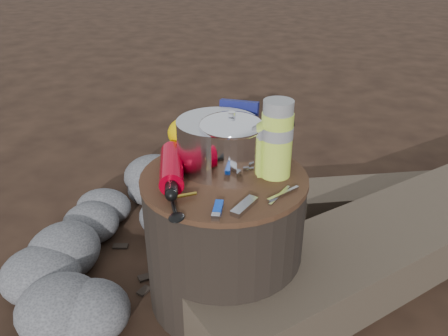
% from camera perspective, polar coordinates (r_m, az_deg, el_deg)
% --- Properties ---
extents(ground, '(60.00, 60.00, 0.00)m').
position_cam_1_polar(ground, '(1.60, 0.00, -15.42)').
color(ground, black).
rests_on(ground, ground).
extents(stump, '(0.49, 0.49, 0.45)m').
position_cam_1_polar(stump, '(1.46, 0.00, -8.86)').
color(stump, black).
rests_on(stump, ground).
extents(rock_ring, '(0.45, 0.99, 0.20)m').
position_cam_1_polar(rock_ring, '(1.77, -13.11, -7.52)').
color(rock_ring, '#515155').
rests_on(rock_ring, ground).
extents(log_main, '(1.73, 1.79, 0.18)m').
position_cam_1_polar(log_main, '(1.96, 24.81, -6.15)').
color(log_main, '#44382C').
rests_on(log_main, ground).
extents(log_small, '(1.18, 0.63, 0.10)m').
position_cam_1_polar(log_small, '(2.25, 23.98, -2.75)').
color(log_small, '#44382C').
rests_on(log_small, ground).
extents(foil_windscreen, '(0.24, 0.24, 0.15)m').
position_cam_1_polar(foil_windscreen, '(1.36, -0.79, 3.03)').
color(foil_windscreen, silver).
rests_on(foil_windscreen, stump).
extents(camping_pot, '(0.18, 0.18, 0.18)m').
position_cam_1_polar(camping_pot, '(1.31, 0.94, 2.85)').
color(camping_pot, white).
rests_on(camping_pot, stump).
extents(fuel_bottle, '(0.16, 0.29, 0.07)m').
position_cam_1_polar(fuel_bottle, '(1.32, -6.59, 0.04)').
color(fuel_bottle, '#BA0018').
rests_on(fuel_bottle, stump).
extents(thermos, '(0.09, 0.09, 0.23)m').
position_cam_1_polar(thermos, '(1.31, 6.62, 3.58)').
color(thermos, '#B7D63F').
rests_on(thermos, stump).
extents(travel_mug, '(0.08, 0.08, 0.12)m').
position_cam_1_polar(travel_mug, '(1.43, 6.94, 3.45)').
color(travel_mug, black).
rests_on(travel_mug, stump).
extents(stuff_sack, '(0.17, 0.14, 0.12)m').
position_cam_1_polar(stuff_sack, '(1.48, -3.89, 4.33)').
color(stuff_sack, '#F0BC00').
rests_on(stuff_sack, stump).
extents(food_pouch, '(0.13, 0.03, 0.16)m').
position_cam_1_polar(food_pouch, '(1.49, 1.81, 5.42)').
color(food_pouch, '#0F1459').
rests_on(food_pouch, stump).
extents(lighter, '(0.03, 0.08, 0.02)m').
position_cam_1_polar(lighter, '(1.17, -0.76, -5.02)').
color(lighter, '#0A3BC2').
rests_on(lighter, stump).
extents(multitool, '(0.06, 0.10, 0.01)m').
position_cam_1_polar(multitool, '(1.18, 2.57, -4.82)').
color(multitool, '#A6A5AA').
rests_on(multitool, stump).
extents(pot_grabber, '(0.08, 0.12, 0.01)m').
position_cam_1_polar(pot_grabber, '(1.24, 6.99, -3.33)').
color(pot_grabber, '#A6A5AA').
rests_on(pot_grabber, stump).
extents(spork, '(0.10, 0.15, 0.01)m').
position_cam_1_polar(spork, '(1.21, -6.46, -4.33)').
color(spork, black).
rests_on(spork, stump).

